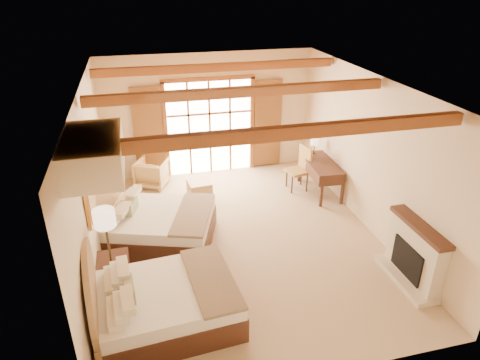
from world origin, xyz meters
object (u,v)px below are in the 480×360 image
object	(u,v)px
bed_near	(155,302)
bed_far	(150,223)
nightstand	(114,274)
armchair	(152,173)
desk	(320,176)

from	to	relation	value
bed_near	bed_far	world-z (taller)	bed_near
nightstand	armchair	bearing A→B (deg)	76.78
bed_far	nightstand	xyz separation A→B (m)	(-0.69, -1.35, -0.10)
bed_near	desk	xyz separation A→B (m)	(4.27, 3.54, 0.00)
armchair	bed_near	bearing A→B (deg)	112.55
bed_near	bed_far	bearing A→B (deg)	84.08
bed_near	bed_far	distance (m)	2.33
bed_near	armchair	xyz separation A→B (m)	(0.25, 4.92, -0.08)
nightstand	desk	world-z (taller)	desk
bed_near	armchair	distance (m)	4.93
bed_far	desk	xyz separation A→B (m)	(4.21, 1.21, 0.00)
armchair	nightstand	bearing A→B (deg)	102.75
nightstand	armchair	size ratio (longest dim) A/B	0.86
nightstand	desk	xyz separation A→B (m)	(4.90, 2.56, 0.11)
armchair	desk	xyz separation A→B (m)	(4.01, -1.38, 0.08)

